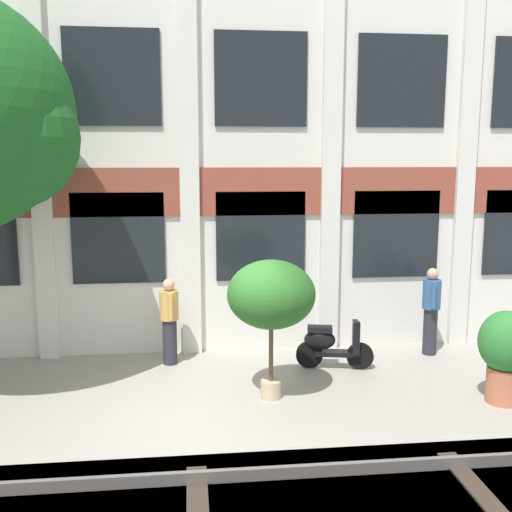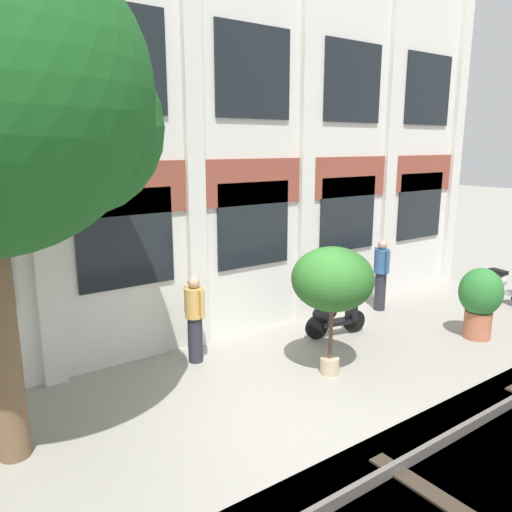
% 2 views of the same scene
% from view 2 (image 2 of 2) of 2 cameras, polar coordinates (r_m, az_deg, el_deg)
% --- Properties ---
extents(ground_plane, '(80.00, 80.00, 0.00)m').
position_cam_2_polar(ground_plane, '(7.76, 4.54, -16.89)').
color(ground_plane, '#9E998E').
extents(apartment_facade, '(16.38, 0.64, 8.73)m').
position_cam_2_polar(apartment_facade, '(9.43, -8.07, 15.67)').
color(apartment_facade, silver).
rests_on(apartment_facade, ground).
extents(potted_plant_tall_urn, '(1.36, 1.36, 2.20)m').
position_cam_2_polar(potted_plant_tall_urn, '(8.27, 8.74, -2.77)').
color(potted_plant_tall_urn, tan).
rests_on(potted_plant_tall_urn, ground).
extents(potted_plant_ribbed_drum, '(0.84, 0.84, 1.44)m').
position_cam_2_polar(potted_plant_ribbed_drum, '(10.91, 24.25, -4.39)').
color(potted_plant_ribbed_drum, '#B76647').
rests_on(potted_plant_ribbed_drum, ground).
extents(scooter_near_curb, '(1.37, 0.56, 0.98)m').
position_cam_2_polar(scooter_near_curb, '(10.29, 8.82, -6.72)').
color(scooter_near_curb, black).
rests_on(scooter_near_curb, ground).
extents(scooter_second_parked, '(0.58, 1.36, 0.98)m').
position_cam_2_polar(scooter_second_parked, '(13.78, 26.45, -2.94)').
color(scooter_second_parked, black).
rests_on(scooter_second_parked, ground).
extents(resident_by_doorway, '(0.34, 0.52, 1.59)m').
position_cam_2_polar(resident_by_doorway, '(8.94, -7.02, -6.86)').
color(resident_by_doorway, '#282833').
rests_on(resident_by_doorway, ground).
extents(resident_watching_tracks, '(0.34, 0.52, 1.68)m').
position_cam_2_polar(resident_watching_tracks, '(11.98, 14.11, -1.85)').
color(resident_watching_tracks, '#282833').
rests_on(resident_watching_tracks, ground).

